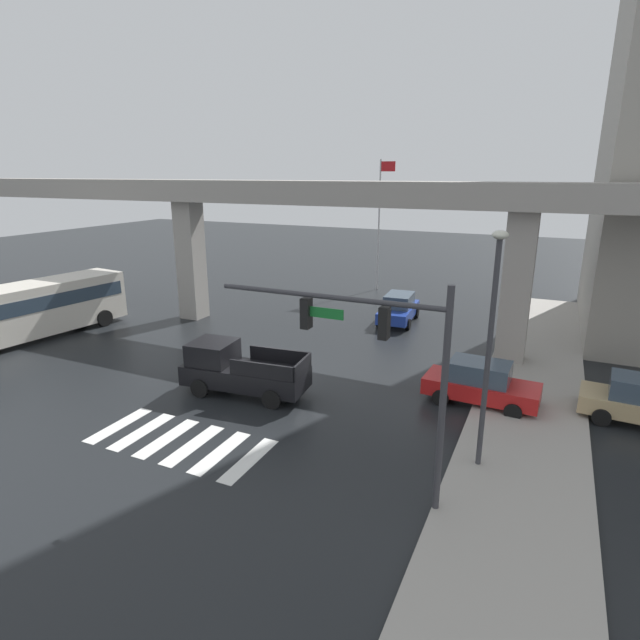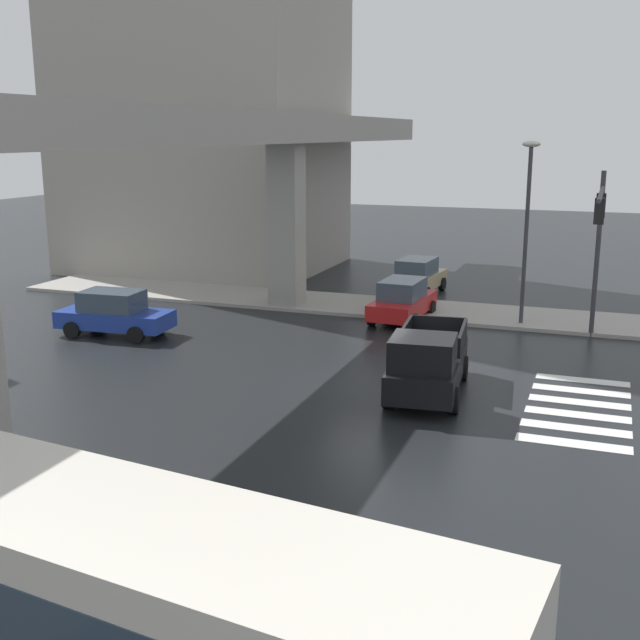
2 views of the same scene
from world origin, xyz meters
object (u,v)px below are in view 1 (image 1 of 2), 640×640
Objects in this scene: pickup_truck at (239,370)px; flagpole at (380,216)px; traffic_signal_mast at (379,348)px; street_lamp_mid_block at (519,269)px; sedan_blue at (399,308)px; city_bus at (25,309)px; sedan_red at (480,383)px; street_lamp_near_corner at (491,326)px.

pickup_truck is 0.55× the size of flagpole.
street_lamp_mid_block is (2.42, 12.55, 0.17)m from traffic_signal_mast.
flagpole is at bearing 130.82° from street_lamp_mid_block.
pickup_truck reaches higher than sedan_blue.
city_bus is 2.52× the size of sedan_red.
street_lamp_mid_block is (23.99, 7.17, 2.83)m from city_bus.
flagpole is at bearing 92.66° from pickup_truck.
pickup_truck is 9.17m from traffic_signal_mast.
street_lamp_near_corner is (0.64, -4.70, 3.70)m from sedan_red.
street_lamp_near_corner is at bearing -82.22° from sedan_red.
traffic_signal_mast is 26.35m from flagpole.
street_lamp_mid_block is (0.64, 5.16, 3.70)m from sedan_red.
street_lamp_mid_block is at bearing -49.18° from flagpole.
city_bus is 24.31m from street_lamp_near_corner.
sedan_blue is (2.99, 12.76, -0.14)m from pickup_truck.
flagpole reaches higher than city_bus.
street_lamp_near_corner is at bearing -90.00° from street_lamp_mid_block.
sedan_red is 0.68× the size of traffic_signal_mast.
sedan_red is 0.45× the size of flagpole.
city_bus reaches higher than sedan_red.
flagpole reaches higher than sedan_red.
city_bus is 2.50× the size of sedan_blue.
street_lamp_near_corner is at bearing -9.48° from pickup_truck.
flagpole is (-8.30, 24.97, 1.22)m from traffic_signal_mast.
street_lamp_near_corner is 0.75× the size of flagpole.
pickup_truck is at bearing -4.28° from city_bus.
city_bus is at bearing 173.59° from street_lamp_near_corner.
street_lamp_near_corner reaches higher than traffic_signal_mast.
flagpole is (-10.09, 17.59, 4.75)m from sedan_red.
street_lamp_mid_block reaches higher than traffic_signal_mast.
street_lamp_mid_block is at bearing 40.14° from pickup_truck.
flagpole reaches higher than street_lamp_mid_block.
city_bus is at bearing 175.72° from pickup_truck.
pickup_truck is 0.73× the size of street_lamp_mid_block.
traffic_signal_mast is 12.79m from street_lamp_mid_block.
flagpole is at bearing 108.39° from traffic_signal_mast.
flagpole reaches higher than street_lamp_near_corner.
street_lamp_mid_block reaches higher than city_bus.
sedan_red is at bearing 18.61° from pickup_truck.
street_lamp_mid_block reaches higher than pickup_truck.
street_lamp_near_corner is (6.78, -14.39, 3.70)m from sedan_blue.
city_bus is at bearing -175.08° from sedan_red.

